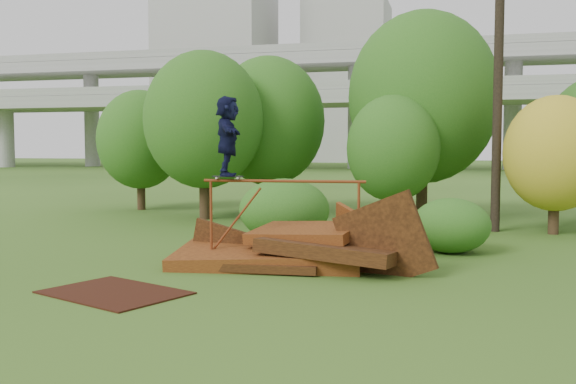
% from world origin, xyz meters
% --- Properties ---
extents(ground, '(240.00, 240.00, 0.00)m').
position_xyz_m(ground, '(0.00, 0.00, 0.00)').
color(ground, '#2D5116').
rests_on(ground, ground).
extents(scrap_pile, '(5.90, 3.15, 2.20)m').
position_xyz_m(scrap_pile, '(-0.65, 1.83, 0.33)').
color(scrap_pile, '#401B0B').
rests_on(scrap_pile, ground).
extents(grind_rail, '(3.54, 0.33, 1.89)m').
position_xyz_m(grind_rail, '(-0.81, 1.64, 1.41)').
color(grind_rail, maroon).
rests_on(grind_rail, ground).
extents(skateboard, '(0.68, 0.23, 0.07)m').
position_xyz_m(skateboard, '(-2.04, 1.55, 1.95)').
color(skateboard, black).
rests_on(skateboard, grind_rail).
extents(skater, '(0.97, 1.69, 1.74)m').
position_xyz_m(skater, '(-2.04, 1.55, 2.83)').
color(skater, black).
rests_on(skater, skateboard).
extents(flat_plate, '(2.86, 2.49, 0.03)m').
position_xyz_m(flat_plate, '(-3.05, -1.59, 0.01)').
color(flat_plate, black).
rests_on(flat_plate, ground).
extents(tree_0, '(4.27, 4.27, 6.02)m').
position_xyz_m(tree_0, '(-5.94, 9.80, 3.56)').
color(tree_0, black).
rests_on(tree_0, ground).
extents(tree_1, '(4.44, 4.44, 6.18)m').
position_xyz_m(tree_1, '(-4.41, 12.79, 3.62)').
color(tree_1, black).
rests_on(tree_1, ground).
extents(tree_2, '(3.06, 3.06, 4.32)m').
position_xyz_m(tree_2, '(0.77, 9.68, 2.55)').
color(tree_2, black).
rests_on(tree_2, ground).
extents(tree_3, '(5.38, 5.38, 7.47)m').
position_xyz_m(tree_3, '(1.60, 12.04, 4.36)').
color(tree_3, black).
rests_on(tree_3, ground).
extents(tree_4, '(2.99, 2.99, 4.13)m').
position_xyz_m(tree_4, '(5.62, 8.70, 2.40)').
color(tree_4, black).
rests_on(tree_4, ground).
extents(tree_6, '(3.54, 3.54, 4.94)m').
position_xyz_m(tree_6, '(-9.81, 12.41, 2.90)').
color(tree_6, black).
rests_on(tree_6, ground).
extents(shrub_left, '(2.51, 2.31, 1.73)m').
position_xyz_m(shrub_left, '(-1.76, 5.29, 0.87)').
color(shrub_left, '#1F5617').
rests_on(shrub_left, ground).
extents(shrub_right, '(1.91, 1.75, 1.35)m').
position_xyz_m(shrub_right, '(2.69, 4.42, 0.68)').
color(shrub_right, '#1F5617').
rests_on(shrub_right, ground).
extents(utility_pole, '(1.40, 0.28, 9.96)m').
position_xyz_m(utility_pole, '(3.98, 8.91, 5.05)').
color(utility_pole, black).
rests_on(utility_pole, ground).
extents(freeway_overpass, '(160.00, 15.00, 13.70)m').
position_xyz_m(freeway_overpass, '(0.00, 62.92, 10.32)').
color(freeway_overpass, gray).
rests_on(freeway_overpass, ground).
extents(building_left, '(18.00, 16.00, 35.00)m').
position_xyz_m(building_left, '(-38.00, 95.00, 17.50)').
color(building_left, '#9E9E99').
rests_on(building_left, ground).
extents(building_right, '(14.00, 14.00, 28.00)m').
position_xyz_m(building_right, '(-16.00, 102.00, 14.00)').
color(building_right, '#9E9E99').
rests_on(building_right, ground).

